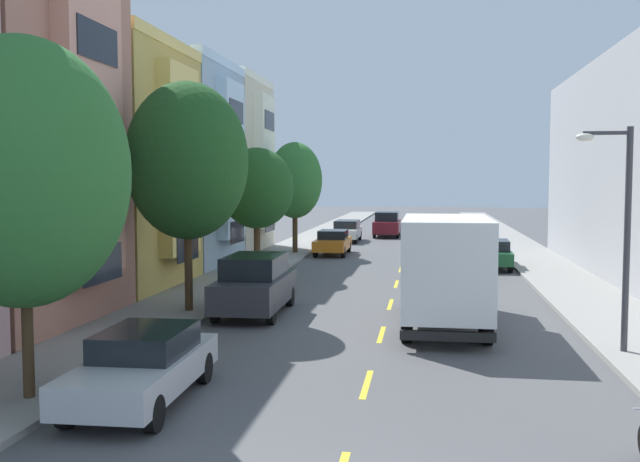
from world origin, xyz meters
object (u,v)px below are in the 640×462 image
Objects in this scene: parked_sedan_sky at (466,228)px; parked_sedan_silver at (143,365)px; street_tree_third at (257,188)px; street_tree_nearest at (23,173)px; parked_sedan_forest at (492,253)px; moving_burgundy_sedan at (387,224)px; street_tree_farthest at (295,180)px; street_lamp at (620,219)px; parked_sedan_orange at (333,242)px; parked_suv_charcoal at (255,284)px; parked_wagon_white at (347,230)px; street_tree_second at (187,161)px; delivery_box_truck at (445,265)px.

parked_sedan_sky is 43.44m from parked_sedan_silver.
street_tree_nearest is at bearing -90.00° from street_tree_third.
parked_sedan_forest is 0.95× the size of moving_burgundy_sedan.
street_tree_farthest is at bearing 90.00° from street_tree_nearest.
street_lamp is at bearing 27.37° from parked_sedan_silver.
moving_burgundy_sedan is (-7.72, 37.18, -2.43)m from street_lamp.
street_tree_nearest is at bearing -103.90° from parked_sedan_sky.
parked_sedan_orange is 14.23m from moving_burgundy_sedan.
parked_sedan_silver is at bearing -83.36° from street_tree_third.
parked_suv_charcoal is at bearing 157.66° from street_lamp.
parked_sedan_forest is 1.01× the size of parked_sedan_orange.
street_tree_third is at bearing -100.91° from moving_burgundy_sedan.
parked_suv_charcoal is (2.12, -18.64, -3.36)m from street_tree_farthest.
parked_sedan_silver is (0.17, -37.52, -0.05)m from parked_wagon_white.
parked_sedan_silver is at bearing -101.26° from parked_sedan_sky.
parked_suv_charcoal reaches higher than parked_sedan_sky.
street_tree_second reaches higher than parked_sedan_forest.
parked_sedan_forest is (10.84, 13.97, -4.23)m from street_tree_second.
street_tree_third is at bearing -157.59° from parked_sedan_forest.
street_tree_farthest is (0.00, 9.50, 0.36)m from street_tree_third.
street_tree_third is at bearing 132.76° from street_lamp.
parked_sedan_sky is (10.64, 33.52, -4.23)m from street_tree_second.
delivery_box_truck is (8.20, 8.64, -2.63)m from street_tree_nearest.
street_tree_farthest is 1.34× the size of parked_suv_charcoal.
parked_sedan_sky is 0.97× the size of parked_wagon_white.
parked_wagon_white is at bearing 85.98° from street_tree_second.
parked_sedan_silver is (-8.48, -42.60, 0.00)m from parked_sedan_sky.
street_tree_nearest reaches higher than delivery_box_truck.
parked_sedan_orange is at bearing 89.79° from parked_suv_charcoal.
parked_wagon_white is 0.98× the size of moving_burgundy_sedan.
street_tree_nearest reaches higher than parked_sedan_silver.
parked_wagon_white is 37.52m from parked_sedan_silver.
street_tree_nearest is 26.13m from parked_sedan_forest.
delivery_box_truck reaches higher than parked_sedan_sky.
street_tree_third reaches higher than parked_sedan_forest.
parked_sedan_forest is (8.72, 13.60, -0.24)m from parked_suv_charcoal.
street_tree_second is at bearing -96.46° from parked_sedan_orange.
delivery_box_truck is at bearing 53.67° from parked_sedan_silver.
moving_burgundy_sedan is at bearing 96.00° from delivery_box_truck.
street_tree_second is 1.30× the size of street_tree_third.
parked_sedan_orange is (-10.13, 23.16, -2.66)m from street_lamp.
street_tree_farthest reaches higher than parked_wagon_white.
parked_sedan_sky is (-0.19, 19.55, 0.00)m from parked_sedan_forest.
parked_wagon_white is at bearing 107.74° from street_lamp.
parked_wagon_white is (-0.12, 28.07, -0.18)m from parked_suv_charcoal.
parked_wagon_white is at bearing 91.21° from parked_sedan_orange.
street_lamp reaches higher than parked_sedan_orange.
street_tree_farthest is 15.44m from moving_burgundy_sedan.
parked_sedan_sky is (10.64, 43.03, -3.76)m from street_tree_nearest.
street_tree_farthest is at bearing -126.26° from parked_sedan_sky.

